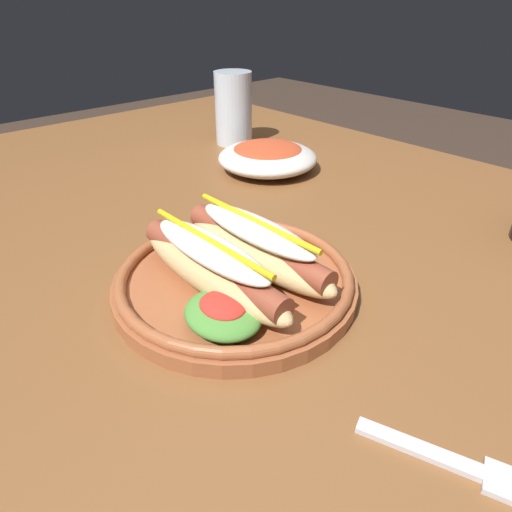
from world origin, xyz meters
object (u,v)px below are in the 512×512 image
at_px(fork, 460,465).
at_px(side_bowl, 268,156).
at_px(hot_dog_plate, 234,271).
at_px(water_cup, 234,109).

bearing_deg(fork, side_bowl, 128.97).
bearing_deg(hot_dog_plate, water_cup, 140.01).
height_order(fork, water_cup, water_cup).
relative_size(water_cup, side_bowl, 0.80).
distance_m(fork, water_cup, 0.76).
bearing_deg(fork, hot_dog_plate, 155.64).
bearing_deg(side_bowl, hot_dog_plate, -49.06).
relative_size(fork, side_bowl, 0.69).
bearing_deg(fork, water_cup, 131.40).
height_order(hot_dog_plate, fork, hot_dog_plate).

